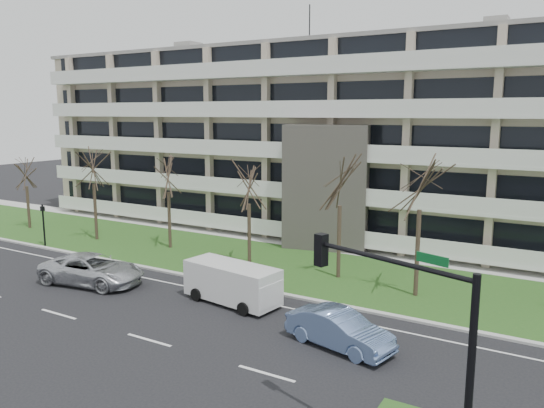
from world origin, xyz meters
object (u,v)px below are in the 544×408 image
Objects in this scene: silver_pickup at (92,269)px; pedestrian_signal at (43,220)px; traffic_signal at (410,330)px; white_van at (233,280)px; blue_sedan at (339,329)px.

pedestrian_signal reaches higher than silver_pickup.
traffic_signal is (20.40, -6.83, 3.21)m from silver_pickup.
pedestrian_signal is (-18.84, 2.74, 0.79)m from white_van.
white_van is at bearing -88.81° from silver_pickup.
white_van is 14.51m from traffic_signal.
blue_sedan is 8.44m from traffic_signal.
pedestrian_signal is (-9.96, 4.25, 1.17)m from silver_pickup.
pedestrian_signal is at bearing 58.38° from silver_pickup.
blue_sedan is 0.76× the size of traffic_signal.
silver_pickup is 0.98× the size of traffic_signal.
silver_pickup reaches higher than blue_sedan.
traffic_signal reaches higher than pedestrian_signal.
blue_sedan is at bearing -8.65° from white_van.
white_van reaches higher than blue_sedan.
traffic_signal is 1.98× the size of pedestrian_signal.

